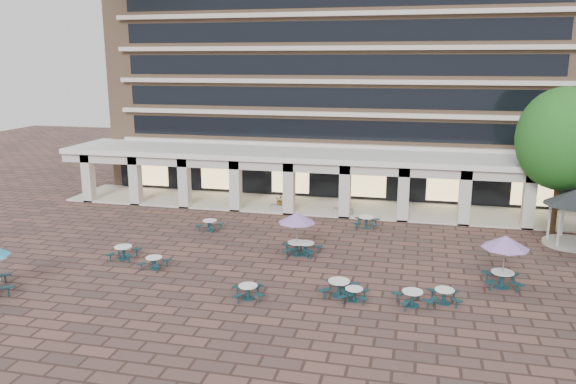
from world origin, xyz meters
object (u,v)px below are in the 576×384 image
(gazebo, at_px, (576,204))
(planter_left, at_px, (280,205))
(picnic_table_1, at_px, (248,291))
(picnic_table_2, at_px, (339,287))
(planter_right, at_px, (343,208))

(gazebo, bearing_deg, planter_left, 169.48)
(picnic_table_1, relative_size, planter_left, 1.25)
(picnic_table_1, xyz_separation_m, picnic_table_2, (4.26, 1.35, 0.06))
(gazebo, height_order, planter_right, gazebo)
(planter_right, bearing_deg, picnic_table_1, -98.56)
(picnic_table_2, height_order, planter_left, planter_left)
(gazebo, xyz_separation_m, planter_right, (-14.97, 3.68, -2.13))
(gazebo, bearing_deg, picnic_table_1, -144.30)
(picnic_table_1, bearing_deg, planter_right, 61.38)
(gazebo, bearing_deg, picnic_table_2, -139.66)
(picnic_table_2, bearing_deg, picnic_table_1, -157.79)
(picnic_table_2, bearing_deg, gazebo, 45.01)
(planter_left, xyz_separation_m, planter_right, (4.87, -0.00, 0.05))
(picnic_table_2, bearing_deg, planter_left, 118.94)
(gazebo, relative_size, planter_right, 2.55)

